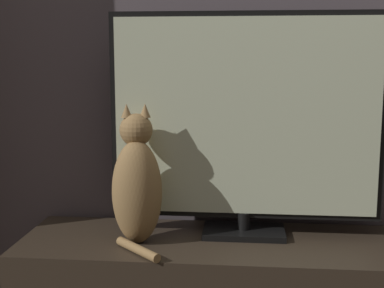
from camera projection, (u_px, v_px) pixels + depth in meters
name	position (u px, v px, depth m)	size (l,w,h in m)	color
wall_back	(216.00, 0.00, 1.90)	(4.80, 0.05, 2.60)	#564C51
tv	(246.00, 122.00, 1.77)	(0.91, 0.17, 0.75)	black
cat	(137.00, 185.00, 1.73)	(0.20, 0.28, 0.45)	#997547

